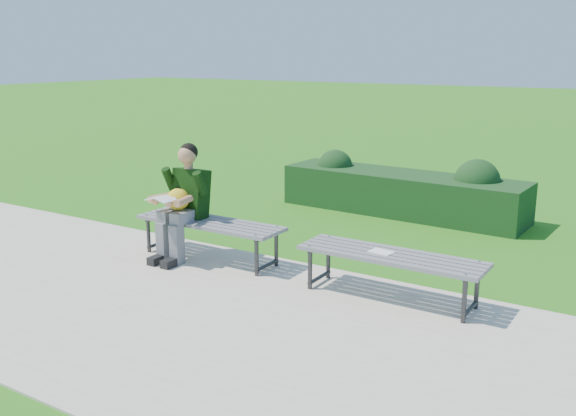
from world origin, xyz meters
TOP-DOWN VIEW (x-y plane):
  - ground at (0.00, 0.00)m, footprint 80.00×80.00m
  - walkway at (0.00, -1.75)m, footprint 30.00×3.50m
  - hedge at (0.10, 2.83)m, footprint 3.66×1.08m
  - bench_left at (-0.93, -0.45)m, footprint 1.80×0.50m
  - bench_right at (1.31, -0.49)m, footprint 1.80×0.50m
  - seated_boy at (-1.23, -0.55)m, footprint 0.56×0.76m
  - paper_sheet at (1.21, -0.49)m, footprint 0.24×0.19m

SIDE VIEW (x-z plane):
  - ground at x=0.00m, z-range 0.00..0.00m
  - walkway at x=0.00m, z-range 0.00..0.02m
  - hedge at x=0.10m, z-range -0.10..0.79m
  - bench_left at x=-0.93m, z-range 0.19..0.64m
  - bench_right at x=1.31m, z-range 0.19..0.64m
  - paper_sheet at x=1.21m, z-range 0.47..0.48m
  - seated_boy at x=-1.23m, z-range 0.06..1.37m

